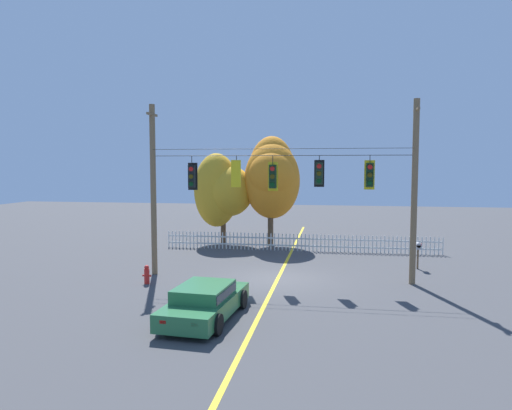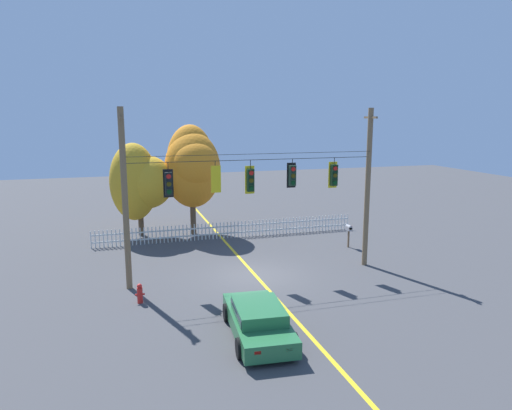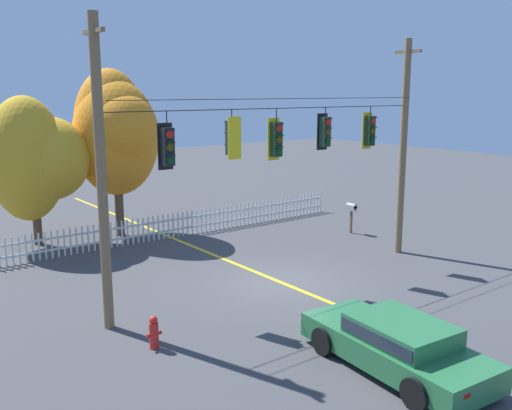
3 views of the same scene
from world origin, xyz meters
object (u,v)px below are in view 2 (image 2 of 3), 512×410
traffic_signal_southbound_primary (215,179)px  parked_car (258,319)px  traffic_signal_eastbound_side (292,175)px  traffic_signal_westbound_side (169,184)px  autumn_maple_near_fence (140,182)px  autumn_maple_mid (192,166)px  traffic_signal_northbound_secondary (250,180)px  traffic_signal_northbound_primary (334,175)px  roadside_mailbox (349,229)px  fire_hydrant (140,293)px

traffic_signal_southbound_primary → parked_car: size_ratio=0.30×
traffic_signal_eastbound_side → traffic_signal_westbound_side: bearing=180.0°
autumn_maple_near_fence → traffic_signal_southbound_primary: bearing=-72.7°
autumn_maple_mid → traffic_signal_northbound_secondary: bearing=-82.3°
traffic_signal_northbound_secondary → traffic_signal_northbound_primary: same height
traffic_signal_southbound_primary → roadside_mailbox: 9.50m
traffic_signal_northbound_secondary → autumn_maple_near_fence: (-4.36, 8.84, -1.10)m
traffic_signal_northbound_primary → autumn_maple_near_fence: bearing=133.7°
traffic_signal_northbound_primary → autumn_maple_mid: bearing=121.0°
traffic_signal_eastbound_side → autumn_maple_mid: bearing=109.9°
traffic_signal_southbound_primary → parked_car: traffic_signal_southbound_primary is taller
traffic_signal_westbound_side → roadside_mailbox: (10.27, 3.07, -3.44)m
traffic_signal_southbound_primary → roadside_mailbox: (8.24, 3.09, -3.57)m
autumn_maple_near_fence → autumn_maple_mid: (3.17, -0.04, 0.86)m
roadside_mailbox → fire_hydrant: bearing=-157.5°
traffic_signal_southbound_primary → roadside_mailbox: bearing=20.5°
autumn_maple_mid → traffic_signal_northbound_primary: bearing=-59.0°
traffic_signal_eastbound_side → autumn_maple_near_fence: autumn_maple_near_fence is taller
roadside_mailbox → autumn_maple_mid: bearing=143.8°
traffic_signal_southbound_primary → autumn_maple_near_fence: size_ratio=0.24×
roadside_mailbox → traffic_signal_northbound_secondary: bearing=-155.2°
traffic_signal_eastbound_side → traffic_signal_northbound_primary: same height
fire_hydrant → traffic_signal_northbound_primary: bearing=11.0°
parked_car → roadside_mailbox: roadside_mailbox is taller
fire_hydrant → autumn_maple_near_fence: bearing=86.0°
traffic_signal_westbound_side → autumn_maple_near_fence: (-0.74, 8.84, -1.09)m
traffic_signal_eastbound_side → fire_hydrant: 8.45m
traffic_signal_westbound_side → autumn_maple_near_fence: bearing=94.8°
autumn_maple_near_fence → roadside_mailbox: 12.65m
autumn_maple_mid → traffic_signal_eastbound_side: bearing=-70.1°
traffic_signal_northbound_primary → roadside_mailbox: traffic_signal_northbound_primary is taller
autumn_maple_near_fence → fire_hydrant: bearing=-94.0°
roadside_mailbox → traffic_signal_southbound_primary: bearing=-159.5°
traffic_signal_northbound_primary → autumn_maple_near_fence: size_ratio=0.25×
autumn_maple_mid → fire_hydrant: size_ratio=8.53×
traffic_signal_northbound_primary → parked_car: bearing=-133.3°
traffic_signal_westbound_side → traffic_signal_eastbound_side: 5.62m
traffic_signal_northbound_secondary → roadside_mailbox: traffic_signal_northbound_secondary is taller
roadside_mailbox → traffic_signal_westbound_side: bearing=-163.4°
autumn_maple_near_fence → traffic_signal_northbound_primary: bearing=-46.3°
traffic_signal_southbound_primary → autumn_maple_near_fence: (-2.76, 8.86, -1.23)m
traffic_signal_eastbound_side → autumn_maple_near_fence: size_ratio=0.23×
traffic_signal_southbound_primary → traffic_signal_eastbound_side: bearing=0.3°
traffic_signal_westbound_side → traffic_signal_eastbound_side: bearing=-0.0°
autumn_maple_mid → roadside_mailbox: bearing=-36.2°
traffic_signal_eastbound_side → roadside_mailbox: bearing=33.4°
traffic_signal_eastbound_side → fire_hydrant: bearing=-165.9°
traffic_signal_westbound_side → parked_car: bearing=-69.6°
traffic_signal_northbound_secondary → roadside_mailbox: bearing=24.8°
traffic_signal_southbound_primary → traffic_signal_northbound_secondary: size_ratio=0.89×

